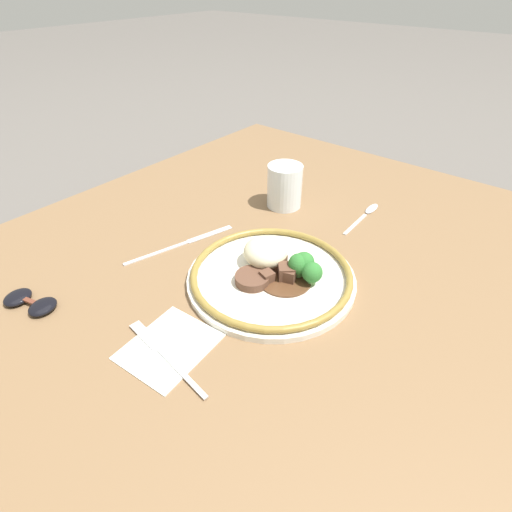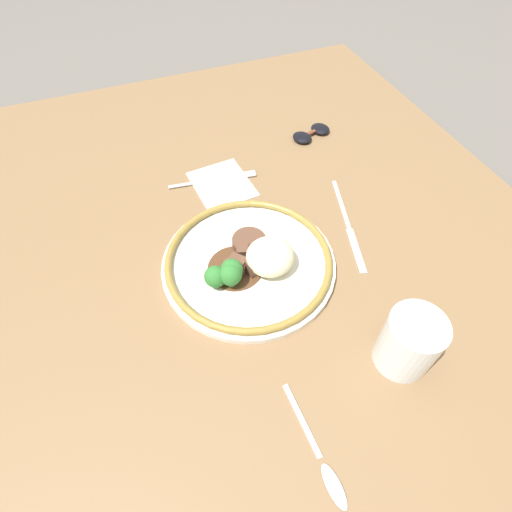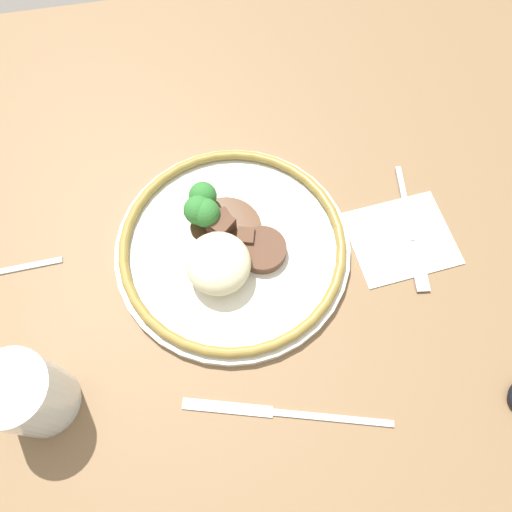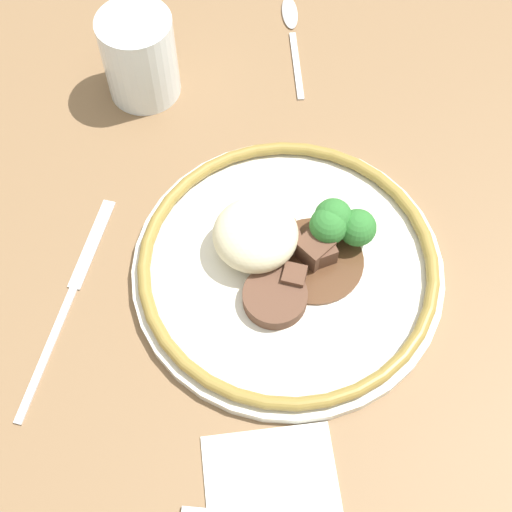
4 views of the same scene
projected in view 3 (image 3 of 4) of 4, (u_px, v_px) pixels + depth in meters
The scene contains 7 objects.
ground_plane at pixel (253, 291), 0.64m from camera, with size 8.00×8.00×0.00m, color #5B5651.
dining_table at pixel (252, 285), 0.62m from camera, with size 1.30×1.02×0.05m.
napkin at pixel (401, 238), 0.62m from camera, with size 0.13×0.12×0.00m.
plate at pixel (230, 246), 0.60m from camera, with size 0.29×0.29×0.06m.
juice_glass at pixel (30, 395), 0.50m from camera, with size 0.08×0.08×0.09m.
fork at pixel (413, 238), 0.62m from camera, with size 0.03×0.18×0.00m.
knife at pixel (279, 413), 0.53m from camera, with size 0.22×0.07×0.00m.
Camera 3 is at (0.04, 0.22, 0.60)m, focal length 35.00 mm.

